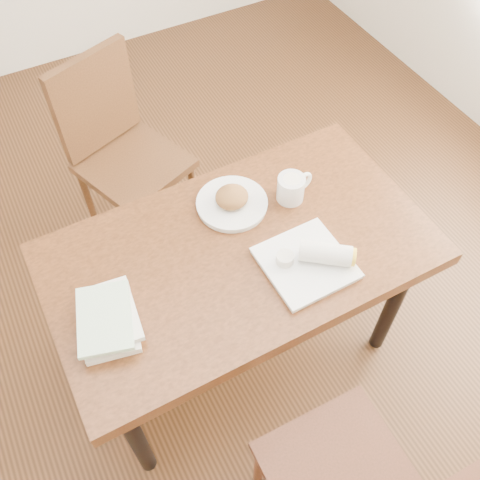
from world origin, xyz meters
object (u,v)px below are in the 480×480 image
plate_scone (232,201)px  coffee_mug (292,187)px  plate_burrito (312,260)px  chair_far (119,145)px  book_stack (108,319)px  table (240,263)px

plate_scone → coffee_mug: (0.21, -0.06, 0.03)m
plate_scone → plate_burrito: 0.37m
chair_far → book_stack: 1.04m
chair_far → book_stack: bearing=-110.0°
coffee_mug → book_stack: coffee_mug is taller
plate_burrito → book_stack: (-0.66, 0.11, 0.00)m
table → plate_burrito: (0.18, -0.17, 0.11)m
table → plate_scone: (0.06, 0.18, 0.11)m
coffee_mug → book_stack: size_ratio=0.54×
plate_scone → plate_burrito: (0.11, -0.35, 0.00)m
chair_far → book_stack: (-0.35, -0.96, 0.23)m
chair_far → plate_scone: chair_far is taller
chair_far → book_stack: chair_far is taller
table → coffee_mug: coffee_mug is taller
plate_scone → coffee_mug: size_ratio=1.75×
plate_scone → plate_burrito: bearing=-72.2°
chair_far → coffee_mug: chair_far is taller
plate_burrito → coffee_mug: bearing=71.5°
coffee_mug → plate_burrito: 0.30m
chair_far → plate_scone: size_ratio=3.72×
plate_scone → book_stack: (-0.55, -0.24, 0.01)m
coffee_mug → plate_burrito: (-0.10, -0.29, -0.02)m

